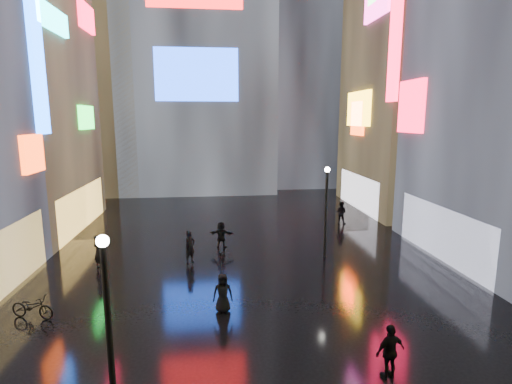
{
  "coord_description": "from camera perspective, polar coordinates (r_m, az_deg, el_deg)",
  "views": [
    {
      "loc": [
        -1.69,
        -3.28,
        7.84
      ],
      "look_at": [
        0.0,
        12.0,
        5.0
      ],
      "focal_mm": 28.0,
      "sensor_mm": 36.0,
      "label": 1
    }
  ],
  "objects": [
    {
      "name": "tower_flank_left",
      "position": [
        47.21,
        -22.29,
        15.98
      ],
      "size": [
        10.0,
        10.0,
        26.0
      ],
      "primitive_type": "cube",
      "color": "black",
      "rests_on": "ground"
    },
    {
      "name": "pedestrian_5",
      "position": [
        24.66,
        -4.99,
        -6.12
      ],
      "size": [
        1.59,
        0.86,
        1.64
      ],
      "primitive_type": "imported",
      "rotation": [
        0.0,
        0.0,
        2.88
      ],
      "color": "black",
      "rests_on": "ground"
    },
    {
      "name": "lamp_near",
      "position": [
        10.71,
        -20.31,
        -17.41
      ],
      "size": [
        0.3,
        0.3,
        5.2
      ],
      "color": "black",
      "rests_on": "ground"
    },
    {
      "name": "building_right_far",
      "position": [
        38.17,
        22.64,
        18.94
      ],
      "size": [
        10.28,
        12.0,
        28.0
      ],
      "color": "black",
      "rests_on": "ground"
    },
    {
      "name": "umbrella_2",
      "position": [
        16.33,
        -4.84,
        -10.08
      ],
      "size": [
        1.29,
        1.27,
        0.93
      ],
      "primitive_type": "imported",
      "rotation": [
        0.0,
        0.0,
        1.27
      ],
      "color": "black",
      "rests_on": "pedestrian_4"
    },
    {
      "name": "pedestrian_8",
      "position": [
        22.86,
        -21.57,
        -7.94
      ],
      "size": [
        0.79,
        0.75,
        1.82
      ],
      "primitive_type": "imported",
      "rotation": [
        0.0,
        0.0,
        2.48
      ],
      "color": "black",
      "rests_on": "ground"
    },
    {
      "name": "ground",
      "position": [
        24.62,
        -2.07,
        -8.11
      ],
      "size": [
        140.0,
        140.0,
        0.0
      ],
      "primitive_type": "plane",
      "color": "black",
      "rests_on": "ground"
    },
    {
      "name": "tower_flank_right",
      "position": [
        51.25,
        6.23,
        20.69
      ],
      "size": [
        12.0,
        12.0,
        34.0
      ],
      "primitive_type": "cube",
      "color": "black",
      "rests_on": "ground"
    },
    {
      "name": "pedestrian_6",
      "position": [
        22.36,
        -9.42,
        -7.76
      ],
      "size": [
        0.78,
        0.77,
        1.81
      ],
      "primitive_type": "imported",
      "rotation": [
        0.0,
        0.0,
        0.76
      ],
      "color": "black",
      "rests_on": "ground"
    },
    {
      "name": "pedestrian_7",
      "position": [
        30.78,
        12.03,
        -2.89
      ],
      "size": [
        1.05,
        0.99,
        1.71
      ],
      "primitive_type": "imported",
      "rotation": [
        0.0,
        0.0,
        2.58
      ],
      "color": "black",
      "rests_on": "ground"
    },
    {
      "name": "pedestrian_3",
      "position": [
        13.68,
        18.62,
        -20.76
      ],
      "size": [
        1.09,
        0.68,
        1.73
      ],
      "primitive_type": "imported",
      "rotation": [
        0.0,
        0.0,
        3.41
      ],
      "color": "black",
      "rests_on": "ground"
    },
    {
      "name": "lamp_far",
      "position": [
        22.82,
        9.99,
        -2.09
      ],
      "size": [
        0.3,
        0.3,
        5.2
      ],
      "color": "black",
      "rests_on": "ground"
    },
    {
      "name": "pedestrian_4",
      "position": [
        16.83,
        -4.77,
        -14.2
      ],
      "size": [
        0.83,
        0.56,
        1.65
      ],
      "primitive_type": "imported",
      "rotation": [
        0.0,
        0.0,
        -0.05
      ],
      "color": "black",
      "rests_on": "ground"
    },
    {
      "name": "bicycle",
      "position": [
        18.69,
        -29.32,
        -14.12
      ],
      "size": [
        1.96,
        1.16,
        0.97
      ],
      "primitive_type": "imported",
      "rotation": [
        0.0,
        0.0,
        1.27
      ],
      "color": "black",
      "rests_on": "ground"
    }
  ]
}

